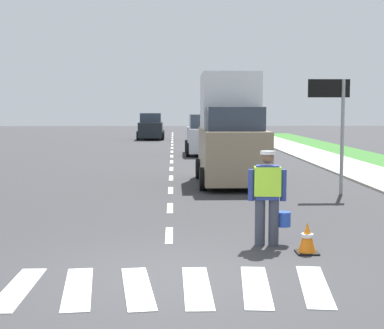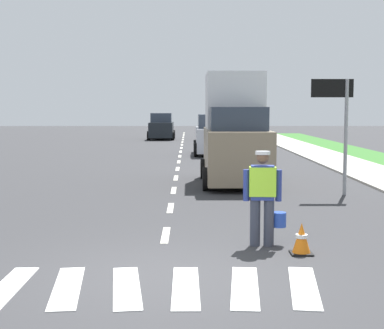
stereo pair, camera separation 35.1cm
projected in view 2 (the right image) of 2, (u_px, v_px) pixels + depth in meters
The scene contains 9 objects.
ground_plane at pixel (180, 156), 29.27m from camera, with size 96.00×96.00×0.00m, color #333335.
crosswalk_stripes at pixel (156, 287), 7.85m from camera, with size 4.49×1.93×0.01m.
lane_center_line at pixel (181, 150), 33.45m from camera, with size 0.14×46.40×0.01m.
road_worker at pixel (264, 193), 10.15m from camera, with size 0.77×0.36×1.67m.
lane_direction_sign at pixel (338, 108), 15.95m from camera, with size 1.16×0.11×3.20m.
traffic_cone_near at pixel (301, 239), 9.62m from camera, with size 0.36×0.36×0.53m.
delivery_truck at pixel (235, 133), 18.55m from camera, with size 2.16×4.60×3.54m.
car_outgoing_far at pixel (212, 136), 30.03m from camera, with size 1.87×4.28×2.08m.
car_oncoming_third at pixel (161, 127), 44.45m from camera, with size 2.03×3.88×2.01m.
Camera 2 is at (0.44, -8.18, 2.42)m, focal length 54.42 mm.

